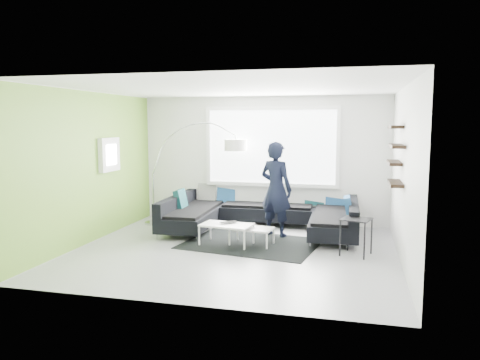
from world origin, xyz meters
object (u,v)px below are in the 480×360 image
arc_lamp (153,174)px  side_table (356,237)px  sectional_sofa (262,214)px  coffee_table (239,235)px  person (276,189)px  laptop (230,223)px

arc_lamp → side_table: bearing=-24.1°
sectional_sofa → coffee_table: sectional_sofa is taller
sectional_sofa → person: size_ratio=2.07×
arc_lamp → side_table: size_ratio=3.57×
laptop → side_table: bearing=-43.4°
laptop → sectional_sofa: bearing=32.4°
sectional_sofa → laptop: bearing=-109.9°
side_table → person: size_ratio=0.34×
sectional_sofa → person: bearing=-41.4°
arc_lamp → laptop: (2.09, -1.29, -0.72)m
arc_lamp → side_table: 4.65m
coffee_table → arc_lamp: 2.78m
coffee_table → arc_lamp: bearing=157.4°
sectional_sofa → laptop: size_ratio=9.74×
coffee_table → side_table: (2.07, -0.16, 0.12)m
arc_lamp → person: arc_lamp is taller
sectional_sofa → person: person is taller
sectional_sofa → coffee_table: (-0.20, -1.14, -0.17)m
coffee_table → arc_lamp: size_ratio=0.53×
coffee_table → arc_lamp: arc_lamp is taller
arc_lamp → laptop: bearing=-37.3°
coffee_table → laptop: laptop is taller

